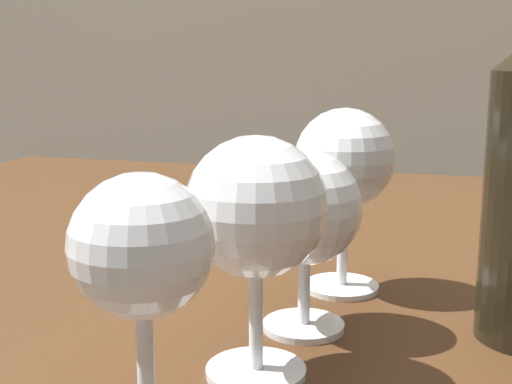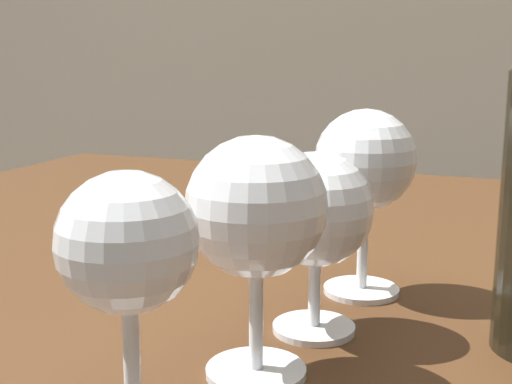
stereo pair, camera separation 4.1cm
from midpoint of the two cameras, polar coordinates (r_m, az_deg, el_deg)
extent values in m
cube|color=#472B16|center=(0.70, 9.10, -6.54)|extent=(1.46, 0.98, 0.03)
cylinder|color=#472B16|center=(1.44, -17.44, -12.26)|extent=(0.06, 0.06, 0.68)
cylinder|color=white|center=(0.37, -12.41, -14.02)|extent=(0.01, 0.01, 0.08)
sphere|color=white|center=(0.34, -12.87, -4.39)|extent=(0.07, 0.07, 0.07)
ellipsoid|color=#470A16|center=(0.35, -12.84, -5.04)|extent=(0.06, 0.06, 0.02)
cylinder|color=white|center=(0.45, -2.71, -14.63)|extent=(0.06, 0.06, 0.00)
cylinder|color=white|center=(0.44, -2.76, -9.82)|extent=(0.01, 0.01, 0.08)
sphere|color=white|center=(0.42, -2.85, -1.25)|extent=(0.09, 0.09, 0.09)
ellipsoid|color=gold|center=(0.42, -2.85, -1.21)|extent=(0.08, 0.08, 0.04)
cylinder|color=white|center=(0.52, 1.63, -11.03)|extent=(0.06, 0.06, 0.00)
cylinder|color=white|center=(0.51, 1.65, -7.62)|extent=(0.01, 0.01, 0.06)
sphere|color=white|center=(0.49, 1.69, -1.33)|extent=(0.08, 0.08, 0.08)
ellipsoid|color=beige|center=(0.49, 1.69, -1.29)|extent=(0.07, 0.07, 0.04)
cylinder|color=white|center=(0.60, 5.11, -7.82)|extent=(0.06, 0.06, 0.00)
cylinder|color=white|center=(0.59, 5.18, -3.80)|extent=(0.01, 0.01, 0.08)
sphere|color=white|center=(0.57, 5.31, 2.79)|extent=(0.08, 0.08, 0.08)
ellipsoid|color=pink|center=(0.57, 5.30, 2.41)|extent=(0.07, 0.07, 0.03)
camera|label=1|loc=(0.02, -92.86, -0.59)|focal=48.40mm
camera|label=2|loc=(0.02, 87.14, 0.59)|focal=48.40mm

